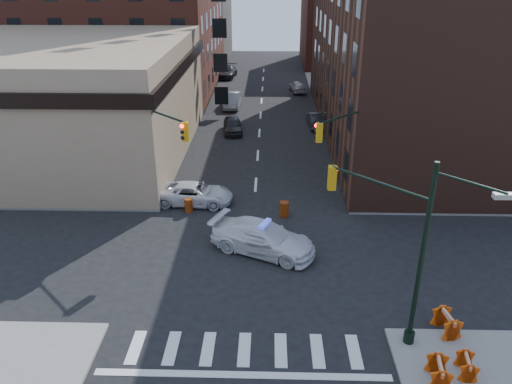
# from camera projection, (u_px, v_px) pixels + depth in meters

# --- Properties ---
(ground) EXTENTS (140.00, 140.00, 0.00)m
(ground) POSITION_uv_depth(u_px,v_px,m) (251.00, 260.00, 26.67)
(ground) COLOR black
(ground) RESTS_ON ground
(sidewalk_nw) EXTENTS (34.00, 54.50, 0.15)m
(sidewalk_nw) POSITION_uv_depth(u_px,v_px,m) (60.00, 102.00, 56.96)
(sidewalk_nw) COLOR gray
(sidewalk_nw) RESTS_ON ground
(sidewalk_ne) EXTENTS (34.00, 54.50, 0.15)m
(sidewalk_ne) POSITION_uv_depth(u_px,v_px,m) (466.00, 104.00, 55.81)
(sidewalk_ne) COLOR gray
(sidewalk_ne) RESTS_ON ground
(bank_building) EXTENTS (22.00, 22.00, 9.00)m
(bank_building) POSITION_uv_depth(u_px,v_px,m) (48.00, 99.00, 40.20)
(bank_building) COLOR #9B8065
(bank_building) RESTS_ON ground
(commercial_row_ne) EXTENTS (14.00, 34.00, 14.00)m
(commercial_row_ne) POSITION_uv_depth(u_px,v_px,m) (407.00, 56.00, 43.86)
(commercial_row_ne) COLOR #49271D
(commercial_row_ne) RESTS_ON ground
(filler_nw) EXTENTS (20.00, 18.00, 16.00)m
(filler_nw) POSITION_uv_depth(u_px,v_px,m) (165.00, 7.00, 80.05)
(filler_nw) COLOR brown
(filler_nw) RESTS_ON ground
(filler_ne) EXTENTS (16.00, 16.00, 12.00)m
(filler_ne) POSITION_uv_depth(u_px,v_px,m) (356.00, 24.00, 76.50)
(filler_ne) COLOR #5F291E
(filler_ne) RESTS_ON ground
(signal_pole_se) EXTENTS (5.40, 5.27, 8.00)m
(signal_pole_se) POSITION_uv_depth(u_px,v_px,m) (398.00, 238.00, 19.57)
(signal_pole_se) COLOR black
(signal_pole_se) RESTS_ON sidewalk_se
(signal_pole_nw) EXTENTS (3.58, 3.67, 8.00)m
(signal_pole_nw) POSITION_uv_depth(u_px,v_px,m) (156.00, 149.00, 29.85)
(signal_pole_nw) COLOR black
(signal_pole_nw) RESTS_ON sidewalk_nw
(signal_pole_ne) EXTENTS (3.67, 3.58, 8.00)m
(signal_pole_ne) POSITION_uv_depth(u_px,v_px,m) (352.00, 151.00, 29.57)
(signal_pole_ne) COLOR black
(signal_pole_ne) RESTS_ON sidewalk_ne
(tree_ne_near) EXTENTS (3.00, 3.00, 4.85)m
(tree_ne_near) POSITION_uv_depth(u_px,v_px,m) (337.00, 87.00, 48.64)
(tree_ne_near) COLOR black
(tree_ne_near) RESTS_ON sidewalk_ne
(tree_ne_far) EXTENTS (3.00, 3.00, 4.85)m
(tree_ne_far) POSITION_uv_depth(u_px,v_px,m) (328.00, 71.00, 55.91)
(tree_ne_far) COLOR black
(tree_ne_far) RESTS_ON sidewalk_ne
(police_car) EXTENTS (6.31, 4.54, 1.70)m
(police_car) POSITION_uv_depth(u_px,v_px,m) (263.00, 238.00, 27.12)
(police_car) COLOR white
(police_car) RESTS_ON ground
(pickup) EXTENTS (5.14, 2.66, 1.38)m
(pickup) POSITION_uv_depth(u_px,v_px,m) (195.00, 194.00, 32.72)
(pickup) COLOR silver
(pickup) RESTS_ON ground
(parked_car_wnear) EXTENTS (2.15, 4.31, 1.41)m
(parked_car_wnear) POSITION_uv_depth(u_px,v_px,m) (233.00, 125.00, 46.51)
(parked_car_wnear) COLOR black
(parked_car_wnear) RESTS_ON ground
(parked_car_wfar) EXTENTS (1.75, 4.80, 1.57)m
(parked_car_wfar) POSITION_uv_depth(u_px,v_px,m) (232.00, 100.00, 54.62)
(parked_car_wfar) COLOR gray
(parked_car_wfar) RESTS_ON ground
(parked_car_wdeep) EXTENTS (2.70, 5.56, 1.56)m
(parked_car_wdeep) POSITION_uv_depth(u_px,v_px,m) (227.00, 72.00, 69.11)
(parked_car_wdeep) COLOR black
(parked_car_wdeep) RESTS_ON ground
(parked_car_enear) EXTENTS (1.84, 4.57, 1.48)m
(parked_car_enear) POSITION_uv_depth(u_px,v_px,m) (317.00, 120.00, 48.06)
(parked_car_enear) COLOR black
(parked_car_enear) RESTS_ON ground
(parked_car_efar) EXTENTS (2.22, 4.32, 1.41)m
(parked_car_efar) POSITION_uv_depth(u_px,v_px,m) (298.00, 86.00, 61.16)
(parked_car_efar) COLOR #9B9EA3
(parked_car_efar) RESTS_ON ground
(pedestrian_a) EXTENTS (0.62, 0.44, 1.61)m
(pedestrian_a) POSITION_uv_depth(u_px,v_px,m) (115.00, 192.00, 32.26)
(pedestrian_a) COLOR black
(pedestrian_a) RESTS_ON sidewalk_nw
(pedestrian_b) EXTENTS (0.98, 0.85, 1.74)m
(pedestrian_b) POSITION_uv_depth(u_px,v_px,m) (121.00, 186.00, 33.00)
(pedestrian_b) COLOR black
(pedestrian_b) RESTS_ON sidewalk_nw
(pedestrian_c) EXTENTS (1.19, 1.18, 2.02)m
(pedestrian_c) POSITION_uv_depth(u_px,v_px,m) (71.00, 191.00, 31.93)
(pedestrian_c) COLOR #1D1F2C
(pedestrian_c) RESTS_ON sidewalk_nw
(barrel_road) EXTENTS (0.68, 0.68, 0.99)m
(barrel_road) POSITION_uv_depth(u_px,v_px,m) (284.00, 209.00, 31.08)
(barrel_road) COLOR #E83D0A
(barrel_road) RESTS_ON ground
(barrel_bank) EXTENTS (0.66, 0.66, 0.91)m
(barrel_bank) POSITION_uv_depth(u_px,v_px,m) (189.00, 205.00, 31.67)
(barrel_bank) COLOR #CB6A09
(barrel_bank) RESTS_ON ground
(barricade_se_a) EXTENTS (0.88, 1.40, 0.98)m
(barricade_se_a) POSITION_uv_depth(u_px,v_px,m) (447.00, 323.00, 21.01)
(barricade_se_a) COLOR red
(barricade_se_a) RESTS_ON sidewalk_se
(barricade_se_b) EXTENTS (0.69, 1.15, 0.81)m
(barricade_se_b) POSITION_uv_depth(u_px,v_px,m) (466.00, 366.00, 18.88)
(barricade_se_b) COLOR #CD4009
(barricade_se_b) RESTS_ON sidewalk_se
(barricade_se_c) EXTENTS (0.79, 1.33, 0.95)m
(barricade_se_c) POSITION_uv_depth(u_px,v_px,m) (439.00, 373.00, 18.50)
(barricade_se_c) COLOR #DD450A
(barricade_se_c) RESTS_ON sidewalk_se
(barricade_nw_a) EXTENTS (1.18, 0.65, 0.86)m
(barricade_nw_a) POSITION_uv_depth(u_px,v_px,m) (148.00, 189.00, 33.67)
(barricade_nw_a) COLOR orange
(barricade_nw_a) RESTS_ON sidewalk_nw
(barricade_nw_b) EXTENTS (1.42, 0.85, 1.01)m
(barricade_nw_b) POSITION_uv_depth(u_px,v_px,m) (100.00, 195.00, 32.62)
(barricade_nw_b) COLOR #D34409
(barricade_nw_b) RESTS_ON sidewalk_nw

